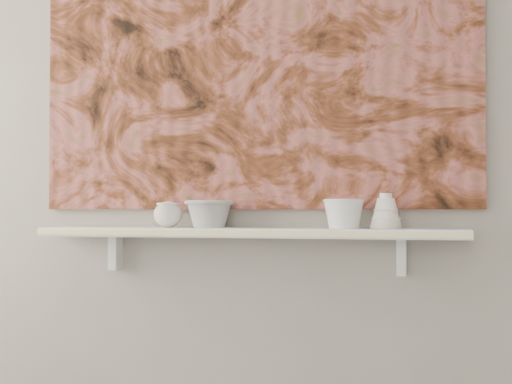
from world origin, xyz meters
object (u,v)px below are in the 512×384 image
(painting, at_px, (253,47))
(bowl_grey, at_px, (209,213))
(bowl_white, at_px, (344,213))
(cup_cream, at_px, (168,214))
(bell_vessel, at_px, (386,211))
(shelf, at_px, (247,232))

(painting, bearing_deg, bowl_grey, -147.96)
(bowl_grey, xyz_separation_m, bowl_white, (0.44, 0.00, 0.00))
(painting, height_order, cup_cream, painting)
(bowl_grey, distance_m, bell_vessel, 0.57)
(bowl_grey, xyz_separation_m, bell_vessel, (0.57, 0.00, 0.01))
(shelf, distance_m, bowl_grey, 0.14)
(painting, distance_m, bowl_grey, 0.58)
(bowl_grey, distance_m, cup_cream, 0.14)
(cup_cream, height_order, bowl_white, bowl_white)
(shelf, xyz_separation_m, cup_cream, (-0.27, 0.00, 0.06))
(shelf, height_order, bowl_grey, bowl_grey)
(bell_vessel, bearing_deg, bowl_white, 180.00)
(shelf, xyz_separation_m, bowl_white, (0.31, 0.00, 0.06))
(shelf, xyz_separation_m, bowl_grey, (-0.13, 0.00, 0.06))
(shelf, relative_size, bowl_white, 10.73)
(bell_vessel, height_order, bowl_white, bell_vessel)
(painting, xyz_separation_m, bell_vessel, (0.45, -0.08, -0.55))
(shelf, height_order, painting, painting)
(bell_vessel, relative_size, bowl_white, 0.85)
(bell_vessel, bearing_deg, shelf, 180.00)
(bowl_grey, distance_m, bowl_white, 0.44)
(bowl_grey, bearing_deg, bell_vessel, 0.00)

